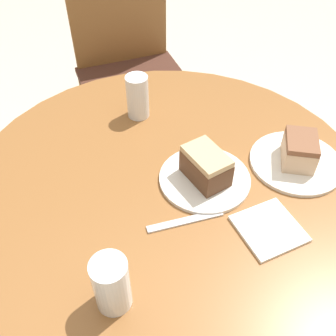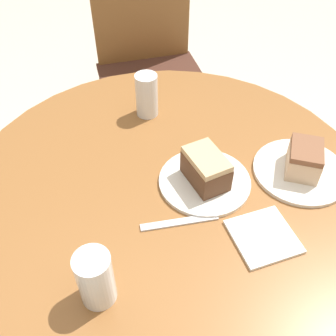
{
  "view_description": "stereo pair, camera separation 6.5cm",
  "coord_description": "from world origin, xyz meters",
  "px_view_note": "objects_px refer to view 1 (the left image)",
  "views": [
    {
      "loc": [
        -0.19,
        -0.65,
        1.45
      ],
      "look_at": [
        0.0,
        0.0,
        0.77
      ],
      "focal_mm": 42.0,
      "sensor_mm": 36.0,
      "label": 1
    },
    {
      "loc": [
        -0.13,
        -0.66,
        1.45
      ],
      "look_at": [
        0.0,
        0.0,
        0.77
      ],
      "focal_mm": 42.0,
      "sensor_mm": 36.0,
      "label": 2
    }
  ],
  "objects_px": {
    "chair": "(129,61)",
    "plate_far": "(296,162)",
    "plate_near": "(205,179)",
    "glass_water": "(138,99)",
    "glass_lemonade": "(112,286)",
    "cake_slice_far": "(300,150)",
    "cake_slice_near": "(206,166)"
  },
  "relations": [
    {
      "from": "plate_far",
      "to": "plate_near",
      "type": "bearing_deg",
      "value": 177.34
    },
    {
      "from": "cake_slice_near",
      "to": "glass_water",
      "type": "height_order",
      "value": "glass_water"
    },
    {
      "from": "plate_near",
      "to": "cake_slice_near",
      "type": "bearing_deg",
      "value": 0.0
    },
    {
      "from": "glass_lemonade",
      "to": "cake_slice_far",
      "type": "bearing_deg",
      "value": 24.51
    },
    {
      "from": "glass_lemonade",
      "to": "glass_water",
      "type": "relative_size",
      "value": 0.98
    },
    {
      "from": "plate_far",
      "to": "glass_water",
      "type": "xyz_separation_m",
      "value": [
        -0.34,
        0.32,
        0.05
      ]
    },
    {
      "from": "cake_slice_near",
      "to": "glass_lemonade",
      "type": "bearing_deg",
      "value": -137.82
    },
    {
      "from": "cake_slice_far",
      "to": "glass_lemonade",
      "type": "height_order",
      "value": "glass_lemonade"
    },
    {
      "from": "cake_slice_near",
      "to": "glass_water",
      "type": "distance_m",
      "value": 0.32
    },
    {
      "from": "cake_slice_near",
      "to": "cake_slice_far",
      "type": "height_order",
      "value": "cake_slice_near"
    },
    {
      "from": "plate_near",
      "to": "glass_lemonade",
      "type": "distance_m",
      "value": 0.38
    },
    {
      "from": "plate_far",
      "to": "glass_water",
      "type": "height_order",
      "value": "glass_water"
    },
    {
      "from": "chair",
      "to": "glass_lemonade",
      "type": "height_order",
      "value": "chair"
    },
    {
      "from": "cake_slice_near",
      "to": "glass_lemonade",
      "type": "relative_size",
      "value": 1.06
    },
    {
      "from": "plate_near",
      "to": "plate_far",
      "type": "distance_m",
      "value": 0.25
    },
    {
      "from": "glass_lemonade",
      "to": "glass_water",
      "type": "distance_m",
      "value": 0.59
    },
    {
      "from": "cake_slice_near",
      "to": "glass_lemonade",
      "type": "distance_m",
      "value": 0.37
    },
    {
      "from": "chair",
      "to": "glass_water",
      "type": "height_order",
      "value": "chair"
    },
    {
      "from": "chair",
      "to": "glass_water",
      "type": "xyz_separation_m",
      "value": [
        -0.1,
        -0.66,
        0.26
      ]
    },
    {
      "from": "chair",
      "to": "cake_slice_near",
      "type": "xyz_separation_m",
      "value": [
        -0.01,
        -0.97,
        0.25
      ]
    },
    {
      "from": "plate_far",
      "to": "glass_lemonade",
      "type": "distance_m",
      "value": 0.58
    },
    {
      "from": "chair",
      "to": "glass_lemonade",
      "type": "xyz_separation_m",
      "value": [
        -0.28,
        -1.22,
        0.26
      ]
    },
    {
      "from": "chair",
      "to": "plate_far",
      "type": "bearing_deg",
      "value": -80.46
    },
    {
      "from": "plate_far",
      "to": "cake_slice_near",
      "type": "distance_m",
      "value": 0.25
    },
    {
      "from": "cake_slice_near",
      "to": "plate_far",
      "type": "bearing_deg",
      "value": -2.66
    },
    {
      "from": "cake_slice_far",
      "to": "glass_lemonade",
      "type": "relative_size",
      "value": 0.99
    },
    {
      "from": "cake_slice_far",
      "to": "glass_water",
      "type": "relative_size",
      "value": 0.97
    },
    {
      "from": "plate_near",
      "to": "glass_lemonade",
      "type": "height_order",
      "value": "glass_lemonade"
    },
    {
      "from": "glass_water",
      "to": "glass_lemonade",
      "type": "bearing_deg",
      "value": -107.99
    },
    {
      "from": "cake_slice_far",
      "to": "chair",
      "type": "bearing_deg",
      "value": 103.73
    },
    {
      "from": "plate_near",
      "to": "glass_water",
      "type": "bearing_deg",
      "value": 107.24
    },
    {
      "from": "cake_slice_near",
      "to": "glass_lemonade",
      "type": "height_order",
      "value": "glass_lemonade"
    }
  ]
}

